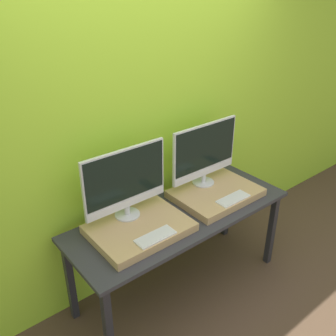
# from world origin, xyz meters

# --- Properties ---
(ground_plane) EXTENTS (12.00, 12.00, 0.00)m
(ground_plane) POSITION_xyz_m (0.00, 0.00, 0.00)
(ground_plane) COLOR #4C3828
(wall_back) EXTENTS (8.00, 0.04, 2.60)m
(wall_back) POSITION_xyz_m (0.00, 0.72, 1.30)
(wall_back) COLOR #9ED12D
(wall_back) RESTS_ON ground_plane
(workbench) EXTENTS (1.76, 0.65, 0.74)m
(workbench) POSITION_xyz_m (0.00, 0.33, 0.66)
(workbench) COLOR #2D2D33
(workbench) RESTS_ON ground_plane
(wooden_riser_left) EXTENTS (0.66, 0.50, 0.06)m
(wooden_riser_left) POSITION_xyz_m (-0.37, 0.33, 0.77)
(wooden_riser_left) COLOR tan
(wooden_riser_left) RESTS_ON workbench
(monitor_left) EXTENTS (0.64, 0.18, 0.52)m
(monitor_left) POSITION_xyz_m (-0.37, 0.48, 1.08)
(monitor_left) COLOR silver
(monitor_left) RESTS_ON wooden_riser_left
(keyboard_left) EXTENTS (0.28, 0.11, 0.01)m
(keyboard_left) POSITION_xyz_m (-0.37, 0.15, 0.80)
(keyboard_left) COLOR silver
(keyboard_left) RESTS_ON wooden_riser_left
(wooden_riser_right) EXTENTS (0.66, 0.50, 0.06)m
(wooden_riser_right) POSITION_xyz_m (0.37, 0.33, 0.77)
(wooden_riser_right) COLOR tan
(wooden_riser_right) RESTS_ON workbench
(monitor_right) EXTENTS (0.64, 0.18, 0.52)m
(monitor_right) POSITION_xyz_m (0.37, 0.48, 1.08)
(monitor_right) COLOR silver
(monitor_right) RESTS_ON wooden_riser_right
(keyboard_right) EXTENTS (0.28, 0.11, 0.01)m
(keyboard_right) POSITION_xyz_m (0.37, 0.15, 0.80)
(keyboard_right) COLOR silver
(keyboard_right) RESTS_ON wooden_riser_right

